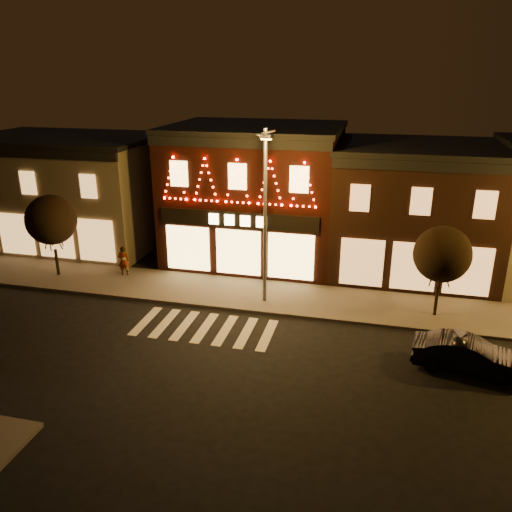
% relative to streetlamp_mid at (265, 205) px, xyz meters
% --- Properties ---
extents(ground, '(120.00, 120.00, 0.00)m').
position_rel_streetlamp_mid_xyz_m(ground, '(-2.18, -7.06, -5.27)').
color(ground, black).
rests_on(ground, ground).
extents(sidewalk_far, '(44.00, 4.00, 0.15)m').
position_rel_streetlamp_mid_xyz_m(sidewalk_far, '(-0.18, 0.94, -5.19)').
color(sidewalk_far, '#47423D').
rests_on(sidewalk_far, ground).
extents(building_left, '(12.20, 8.28, 7.30)m').
position_rel_streetlamp_mid_xyz_m(building_left, '(-15.18, 6.93, -1.61)').
color(building_left, '#675D49').
rests_on(building_left, ground).
extents(building_pulp, '(10.20, 8.34, 8.30)m').
position_rel_streetlamp_mid_xyz_m(building_pulp, '(-2.18, 6.92, -1.10)').
color(building_pulp, black).
rests_on(building_pulp, ground).
extents(building_right_a, '(9.20, 8.28, 7.50)m').
position_rel_streetlamp_mid_xyz_m(building_right_a, '(7.32, 6.93, -1.51)').
color(building_right_a, black).
rests_on(building_right_a, ground).
extents(streetlamp_mid, '(0.80, 1.99, 8.72)m').
position_rel_streetlamp_mid_xyz_m(streetlamp_mid, '(0.00, 0.00, 0.00)').
color(streetlamp_mid, '#59595E').
rests_on(streetlamp_mid, sidewalk_far).
extents(tree_left, '(2.81, 2.81, 4.71)m').
position_rel_streetlamp_mid_xyz_m(tree_left, '(-12.51, 0.89, -1.83)').
color(tree_left, black).
rests_on(tree_left, sidewalk_far).
extents(tree_right, '(2.66, 2.66, 4.46)m').
position_rel_streetlamp_mid_xyz_m(tree_right, '(8.35, 0.63, -2.00)').
color(tree_right, black).
rests_on(tree_right, sidewalk_far).
extents(dark_sedan, '(4.38, 2.04, 1.39)m').
position_rel_streetlamp_mid_xyz_m(dark_sedan, '(9.19, -3.99, -4.57)').
color(dark_sedan, black).
rests_on(dark_sedan, ground).
extents(pedestrian, '(0.72, 0.56, 1.73)m').
position_rel_streetlamp_mid_xyz_m(pedestrian, '(-8.74, 1.76, -4.25)').
color(pedestrian, gray).
rests_on(pedestrian, sidewalk_far).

